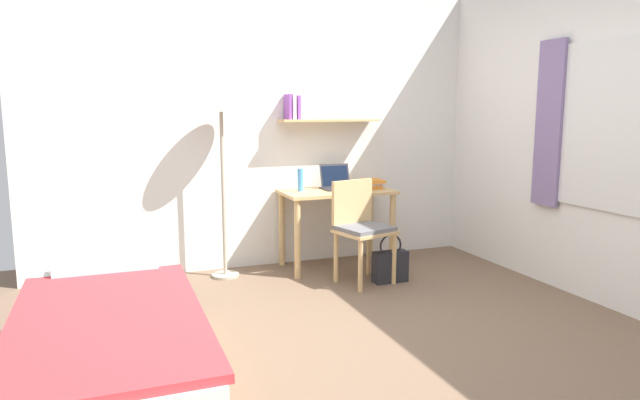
{
  "coord_description": "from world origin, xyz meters",
  "views": [
    {
      "loc": [
        -1.44,
        -3.08,
        1.47
      ],
      "look_at": [
        -0.09,
        0.51,
        0.85
      ],
      "focal_mm": 31.68,
      "sensor_mm": 36.0,
      "label": 1
    }
  ],
  "objects_px": {
    "bed": "(110,352)",
    "desk": "(337,205)",
    "standing_lamp": "(221,109)",
    "book_stack": "(372,183)",
    "laptop": "(337,183)",
    "handbag": "(390,265)",
    "desk_chair": "(361,225)",
    "water_bottle": "(300,180)"
  },
  "relations": [
    {
      "from": "desk_chair",
      "to": "desk",
      "type": "bearing_deg",
      "value": 91.75
    },
    {
      "from": "laptop",
      "to": "book_stack",
      "type": "height_order",
      "value": "laptop"
    },
    {
      "from": "bed",
      "to": "desk",
      "type": "height_order",
      "value": "desk"
    },
    {
      "from": "water_bottle",
      "to": "handbag",
      "type": "xyz_separation_m",
      "value": [
        0.58,
        -0.67,
        -0.69
      ]
    },
    {
      "from": "bed",
      "to": "book_stack",
      "type": "relative_size",
      "value": 8.14
    },
    {
      "from": "laptop",
      "to": "handbag",
      "type": "distance_m",
      "value": 0.97
    },
    {
      "from": "bed",
      "to": "laptop",
      "type": "bearing_deg",
      "value": 43.33
    },
    {
      "from": "desk_chair",
      "to": "laptop",
      "type": "relative_size",
      "value": 2.94
    },
    {
      "from": "laptop",
      "to": "desk",
      "type": "bearing_deg",
      "value": -112.77
    },
    {
      "from": "desk_chair",
      "to": "handbag",
      "type": "height_order",
      "value": "desk_chair"
    },
    {
      "from": "desk",
      "to": "desk_chair",
      "type": "relative_size",
      "value": 1.18
    },
    {
      "from": "bed",
      "to": "laptop",
      "type": "relative_size",
      "value": 6.75
    },
    {
      "from": "water_bottle",
      "to": "book_stack",
      "type": "distance_m",
      "value": 0.71
    },
    {
      "from": "standing_lamp",
      "to": "water_bottle",
      "type": "xyz_separation_m",
      "value": [
        0.71,
        0.01,
        -0.64
      ]
    },
    {
      "from": "laptop",
      "to": "book_stack",
      "type": "relative_size",
      "value": 1.21
    },
    {
      "from": "laptop",
      "to": "desk_chair",
      "type": "bearing_deg",
      "value": -91.91
    },
    {
      "from": "handbag",
      "to": "standing_lamp",
      "type": "bearing_deg",
      "value": 153.04
    },
    {
      "from": "standing_lamp",
      "to": "book_stack",
      "type": "bearing_deg",
      "value": -1.51
    },
    {
      "from": "bed",
      "to": "book_stack",
      "type": "xyz_separation_m",
      "value": [
        2.38,
        1.86,
        0.54
      ]
    },
    {
      "from": "desk",
      "to": "laptop",
      "type": "relative_size",
      "value": 3.46
    },
    {
      "from": "water_bottle",
      "to": "laptop",
      "type": "bearing_deg",
      "value": 5.05
    },
    {
      "from": "laptop",
      "to": "handbag",
      "type": "height_order",
      "value": "laptop"
    },
    {
      "from": "desk",
      "to": "laptop",
      "type": "height_order",
      "value": "laptop"
    },
    {
      "from": "bed",
      "to": "desk_chair",
      "type": "bearing_deg",
      "value": 33.46
    },
    {
      "from": "water_bottle",
      "to": "handbag",
      "type": "distance_m",
      "value": 1.12
    },
    {
      "from": "desk",
      "to": "desk_chair",
      "type": "xyz_separation_m",
      "value": [
        0.02,
        -0.51,
        -0.1
      ]
    },
    {
      "from": "laptop",
      "to": "water_bottle",
      "type": "distance_m",
      "value": 0.38
    },
    {
      "from": "book_stack",
      "to": "water_bottle",
      "type": "bearing_deg",
      "value": 176.26
    },
    {
      "from": "desk_chair",
      "to": "water_bottle",
      "type": "bearing_deg",
      "value": 122.18
    },
    {
      "from": "standing_lamp",
      "to": "laptop",
      "type": "bearing_deg",
      "value": 2.21
    },
    {
      "from": "desk_chair",
      "to": "handbag",
      "type": "xyz_separation_m",
      "value": [
        0.23,
        -0.11,
        -0.35
      ]
    },
    {
      "from": "standing_lamp",
      "to": "desk_chair",
      "type": "bearing_deg",
      "value": -27.39
    },
    {
      "from": "desk",
      "to": "standing_lamp",
      "type": "xyz_separation_m",
      "value": [
        -1.05,
        0.04,
        0.88
      ]
    },
    {
      "from": "bed",
      "to": "desk",
      "type": "bearing_deg",
      "value": 42.56
    },
    {
      "from": "desk",
      "to": "handbag",
      "type": "relative_size",
      "value": 2.43
    },
    {
      "from": "bed",
      "to": "laptop",
      "type": "height_order",
      "value": "laptop"
    },
    {
      "from": "standing_lamp",
      "to": "handbag",
      "type": "relative_size",
      "value": 3.96
    },
    {
      "from": "bed",
      "to": "desk_chair",
      "type": "height_order",
      "value": "desk_chair"
    },
    {
      "from": "standing_lamp",
      "to": "laptop",
      "type": "distance_m",
      "value": 1.28
    },
    {
      "from": "desk_chair",
      "to": "bed",
      "type": "bearing_deg",
      "value": -146.54
    },
    {
      "from": "handbag",
      "to": "laptop",
      "type": "bearing_deg",
      "value": 106.76
    },
    {
      "from": "bed",
      "to": "water_bottle",
      "type": "bearing_deg",
      "value": 48.56
    }
  ]
}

